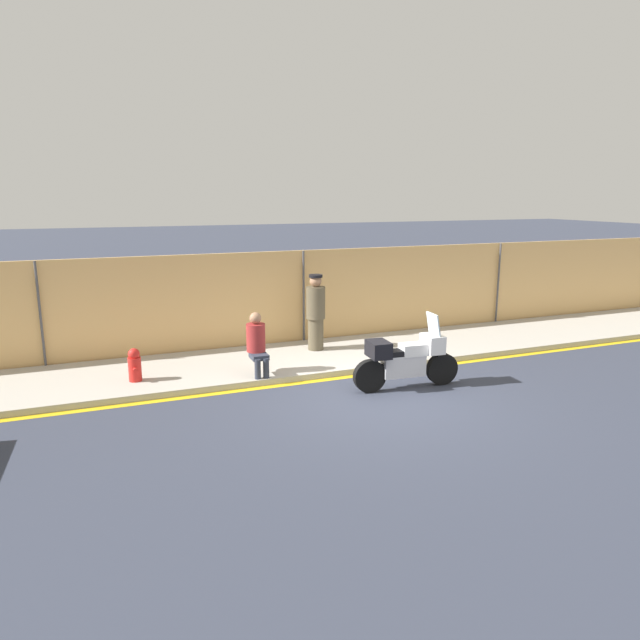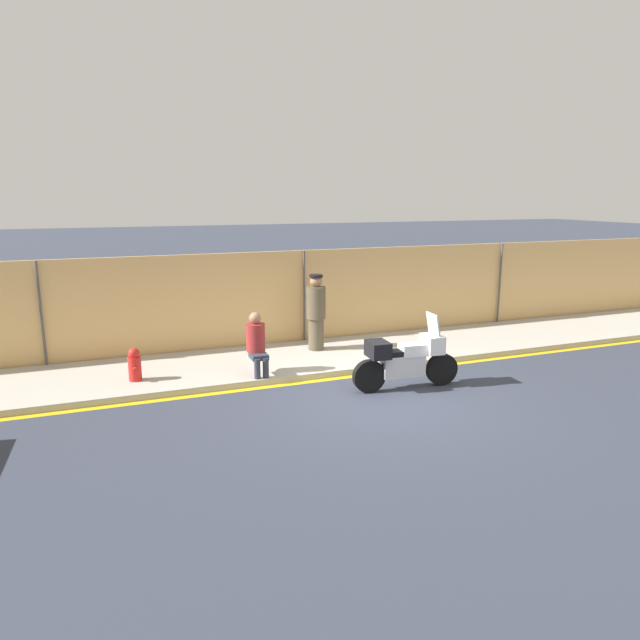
% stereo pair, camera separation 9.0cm
% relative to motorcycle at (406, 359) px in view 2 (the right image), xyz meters
% --- Properties ---
extents(ground_plane, '(120.00, 120.00, 0.00)m').
position_rel_motorcycle_xyz_m(ground_plane, '(-0.70, -0.26, -0.57)').
color(ground_plane, '#333847').
extents(sidewalk, '(42.47, 2.59, 0.12)m').
position_rel_motorcycle_xyz_m(sidewalk, '(-0.70, 2.40, -0.51)').
color(sidewalk, '#ADA89E').
rests_on(sidewalk, ground_plane).
extents(curb_paint_stripe, '(42.47, 0.18, 0.01)m').
position_rel_motorcycle_xyz_m(curb_paint_stripe, '(-0.70, 1.02, -0.57)').
color(curb_paint_stripe, gold).
rests_on(curb_paint_stripe, ground_plane).
extents(storefront_fence, '(40.34, 0.17, 2.30)m').
position_rel_motorcycle_xyz_m(storefront_fence, '(-0.70, 3.79, 0.58)').
color(storefront_fence, '#E5B26B').
rests_on(storefront_fence, ground_plane).
extents(motorcycle, '(2.13, 0.59, 1.42)m').
position_rel_motorcycle_xyz_m(motorcycle, '(0.00, 0.00, 0.00)').
color(motorcycle, black).
rests_on(motorcycle, ground_plane).
extents(officer_standing, '(0.43, 0.43, 1.73)m').
position_rel_motorcycle_xyz_m(officer_standing, '(-0.74, 2.79, 0.43)').
color(officer_standing, brown).
rests_on(officer_standing, sidewalk).
extents(person_seated_on_curb, '(0.37, 0.64, 1.23)m').
position_rel_motorcycle_xyz_m(person_seated_on_curb, '(-2.47, 1.54, 0.23)').
color(person_seated_on_curb, '#2D3342').
rests_on(person_seated_on_curb, sidewalk).
extents(fire_hydrant, '(0.24, 0.30, 0.64)m').
position_rel_motorcycle_xyz_m(fire_hydrant, '(-4.75, 1.95, -0.13)').
color(fire_hydrant, red).
rests_on(fire_hydrant, sidewalk).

